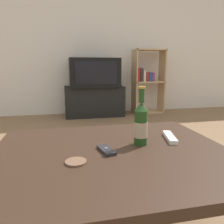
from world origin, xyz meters
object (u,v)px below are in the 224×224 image
(tv_stand, at_px, (94,101))
(television, at_px, (94,72))
(remote_control, at_px, (170,137))
(cell_phone, at_px, (106,150))
(bookshelf, at_px, (147,80))
(beer_bottle, at_px, (141,124))

(tv_stand, xyz_separation_m, television, (0.00, -0.00, 0.48))
(television, xyz_separation_m, remote_control, (0.04, -2.64, -0.26))
(tv_stand, relative_size, cell_phone, 7.80)
(television, height_order, bookshelf, bookshelf)
(beer_bottle, height_order, cell_phone, beer_bottle)
(tv_stand, relative_size, bookshelf, 0.87)
(bookshelf, bearing_deg, tv_stand, -175.64)
(tv_stand, bearing_deg, beer_bottle, -92.86)
(tv_stand, height_order, bookshelf, bookshelf)
(television, distance_m, cell_phone, 2.76)
(tv_stand, distance_m, bookshelf, 1.01)
(remote_control, bearing_deg, beer_bottle, -153.10)
(remote_control, bearing_deg, tv_stand, 104.63)
(beer_bottle, distance_m, remote_control, 0.20)
(television, relative_size, remote_control, 4.41)
(television, distance_m, beer_bottle, 2.69)
(tv_stand, height_order, cell_phone, tv_stand)
(bookshelf, bearing_deg, television, -175.41)
(tv_stand, xyz_separation_m, beer_bottle, (-0.13, -2.68, 0.31))
(television, relative_size, bookshelf, 0.71)
(beer_bottle, relative_size, remote_control, 1.54)
(tv_stand, distance_m, cell_phone, 2.76)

